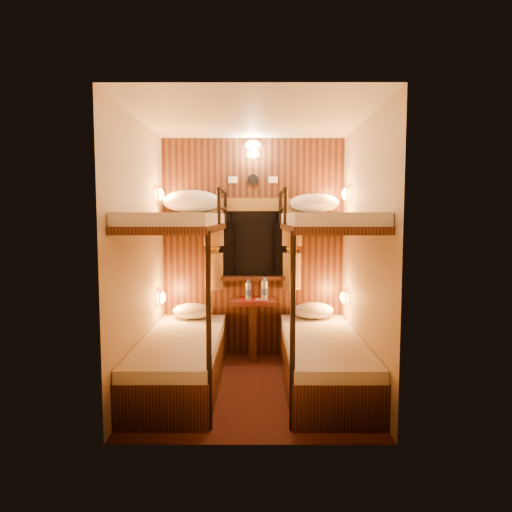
{
  "coord_description": "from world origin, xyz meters",
  "views": [
    {
      "loc": [
        0.05,
        -4.03,
        1.55
      ],
      "look_at": [
        0.04,
        0.15,
        1.19
      ],
      "focal_mm": 32.0,
      "sensor_mm": 36.0,
      "label": 1
    }
  ],
  "objects_px": {
    "bottle_right": "(264,291)",
    "bunk_left": "(181,325)",
    "table": "(253,321)",
    "bunk_right": "(323,325)",
    "bottle_left": "(249,291)"
  },
  "relations": [
    {
      "from": "bunk_left",
      "to": "bunk_right",
      "type": "height_order",
      "value": "same"
    },
    {
      "from": "bottle_right",
      "to": "bunk_right",
      "type": "bearing_deg",
      "value": -54.85
    },
    {
      "from": "bottle_left",
      "to": "bottle_right",
      "type": "xyz_separation_m",
      "value": [
        0.17,
        -0.02,
        0.01
      ]
    },
    {
      "from": "bunk_right",
      "to": "bottle_right",
      "type": "relative_size",
      "value": 7.67
    },
    {
      "from": "bunk_left",
      "to": "bottle_right",
      "type": "distance_m",
      "value": 1.09
    },
    {
      "from": "bunk_right",
      "to": "bottle_left",
      "type": "xyz_separation_m",
      "value": [
        -0.69,
        0.76,
        0.19
      ]
    },
    {
      "from": "bunk_right",
      "to": "bottle_right",
      "type": "xyz_separation_m",
      "value": [
        -0.52,
        0.74,
        0.2
      ]
    },
    {
      "from": "bottle_left",
      "to": "bunk_right",
      "type": "bearing_deg",
      "value": -47.51
    },
    {
      "from": "bunk_left",
      "to": "bottle_left",
      "type": "xyz_separation_m",
      "value": [
        0.6,
        0.76,
        0.19
      ]
    },
    {
      "from": "bottle_right",
      "to": "bunk_left",
      "type": "bearing_deg",
      "value": -136.08
    },
    {
      "from": "bunk_left",
      "to": "table",
      "type": "height_order",
      "value": "bunk_left"
    },
    {
      "from": "bunk_left",
      "to": "bottle_right",
      "type": "height_order",
      "value": "bunk_left"
    },
    {
      "from": "bottle_right",
      "to": "bottle_left",
      "type": "bearing_deg",
      "value": 174.92
    },
    {
      "from": "table",
      "to": "bottle_right",
      "type": "bearing_deg",
      "value": -16.81
    },
    {
      "from": "bunk_left",
      "to": "table",
      "type": "relative_size",
      "value": 2.9
    }
  ]
}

